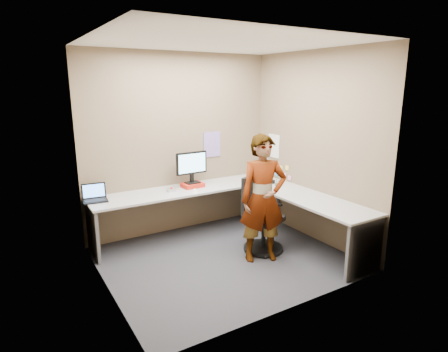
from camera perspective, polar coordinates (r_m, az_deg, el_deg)
ground at (r=5.04m, az=0.07°, el=-12.48°), size 3.00×3.00×0.00m
wall_back at (r=5.74m, az=-6.70°, el=4.87°), size 3.00×0.00×3.00m
wall_right at (r=5.52m, az=13.55°, el=4.23°), size 0.00×2.70×2.70m
wall_left at (r=4.05m, az=-18.39°, el=0.54°), size 0.00×2.70×2.70m
ceiling at (r=4.54m, az=0.09°, el=19.74°), size 3.00×3.00×0.00m
desk at (r=5.33m, az=1.94°, el=-4.13°), size 2.98×2.58×0.73m
paper_ream at (r=5.63m, az=-4.81°, el=-1.38°), size 0.32×0.24×0.06m
monitor at (r=5.57m, az=-4.95°, el=1.72°), size 0.50×0.15×0.47m
laptop at (r=5.25m, az=-19.11°, el=-2.95°), size 0.34×0.29×0.22m
trackball_mouse at (r=5.43m, az=-8.04°, el=-2.10°), size 0.12×0.08×0.07m
origami at (r=5.36m, az=-4.47°, el=-2.17°), size 0.10×0.10×0.06m
stapler at (r=5.83m, az=7.12°, el=-0.95°), size 0.15×0.06×0.05m
flower at (r=5.71m, az=8.04°, el=-0.10°), size 0.07×0.07×0.22m
calendar_purple at (r=5.98m, az=-1.83°, el=4.83°), size 0.30×0.01×0.40m
calendar_white at (r=6.19m, az=7.59°, el=4.56°), size 0.01×0.28×0.38m
sticky_note_a at (r=5.98m, az=9.59°, el=1.24°), size 0.01×0.07×0.07m
sticky_note_b at (r=6.05m, az=9.23°, el=0.13°), size 0.01×0.07×0.07m
sticky_note_c at (r=5.97m, az=9.96°, el=-0.29°), size 0.01×0.07×0.07m
sticky_note_d at (r=6.10m, az=8.66°, el=1.23°), size 0.01×0.07×0.07m
office_chair at (r=5.16m, az=5.48°, el=-6.84°), size 0.59×0.60×1.02m
person at (r=4.77m, az=5.97°, el=-3.48°), size 0.69×0.57×1.64m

